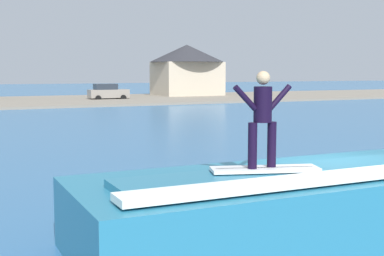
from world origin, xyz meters
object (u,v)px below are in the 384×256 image
(wave_crest, at_px, (286,205))
(car_far_shore, at_px, (108,92))
(surfboard, at_px, (265,169))
(house_gabled_white, at_px, (187,67))
(surfer, at_px, (263,114))

(wave_crest, bearing_deg, car_far_shore, 77.88)
(car_far_shore, bearing_deg, surfboard, -102.81)
(wave_crest, xyz_separation_m, house_gabled_white, (21.92, 52.35, 3.06))
(car_far_shore, xyz_separation_m, house_gabled_white, (11.64, 4.51, 2.80))
(wave_crest, height_order, car_far_shore, car_far_shore)
(surfboard, bearing_deg, surfer, -179.12)
(surfboard, xyz_separation_m, car_far_shore, (10.93, 48.10, -0.53))
(wave_crest, xyz_separation_m, surfboard, (-0.66, -0.26, 0.79))
(car_far_shore, relative_size, house_gabled_white, 0.46)
(wave_crest, distance_m, surfer, 1.94)
(surfer, relative_size, house_gabled_white, 0.18)
(surfer, height_order, car_far_shore, surfer)
(surfboard, relative_size, house_gabled_white, 0.21)
(surfboard, bearing_deg, house_gabled_white, 66.77)
(car_far_shore, distance_m, house_gabled_white, 12.80)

